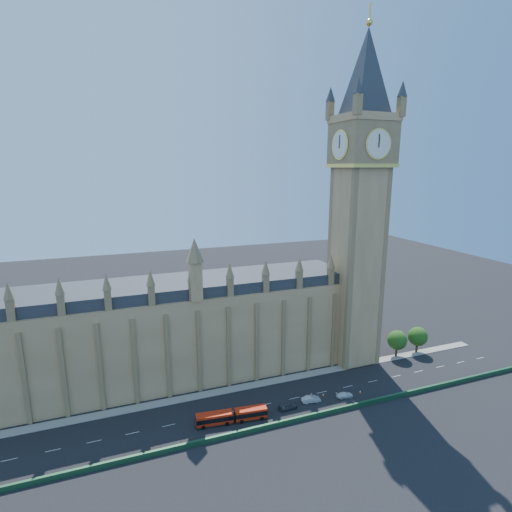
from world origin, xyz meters
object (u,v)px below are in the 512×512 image
object	(u,v)px
red_bus	(232,416)
car_grey	(288,406)
car_silver	(311,399)
car_white	(345,395)

from	to	relation	value
red_bus	car_grey	distance (m)	14.42
red_bus	car_silver	world-z (taller)	red_bus
red_bus	car_grey	size ratio (longest dim) A/B	3.64
red_bus	car_grey	bearing A→B (deg)	6.66
red_bus	car_grey	xyz separation A→B (m)	(14.40, 0.10, -0.70)
car_silver	car_white	bearing A→B (deg)	-90.38
red_bus	car_white	xyz separation A→B (m)	(30.33, -0.31, -0.84)
car_silver	red_bus	bearing A→B (deg)	98.45
car_white	red_bus	bearing A→B (deg)	96.94
car_silver	car_white	size ratio (longest dim) A/B	1.09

